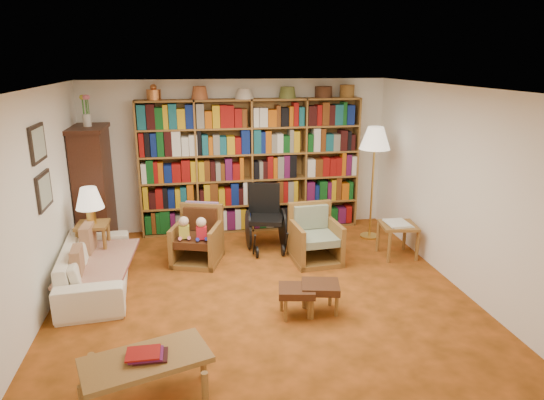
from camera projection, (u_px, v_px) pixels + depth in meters
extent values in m
plane|color=#BD591D|center=(261.00, 291.00, 6.09)|extent=(5.00, 5.00, 0.00)
plane|color=white|center=(260.00, 88.00, 5.39)|extent=(5.00, 5.00, 0.00)
plane|color=white|center=(238.00, 156.00, 8.10)|extent=(5.00, 0.00, 5.00)
plane|color=white|center=(314.00, 292.00, 3.38)|extent=(5.00, 0.00, 5.00)
plane|color=white|center=(36.00, 207.00, 5.33)|extent=(0.00, 5.00, 5.00)
plane|color=white|center=(455.00, 187.00, 6.15)|extent=(0.00, 5.00, 5.00)
cube|color=olive|center=(251.00, 166.00, 8.03)|extent=(3.60, 0.30, 2.20)
cube|color=#38190F|center=(94.00, 190.00, 7.36)|extent=(0.45, 0.90, 1.80)
cube|color=#38190F|center=(88.00, 128.00, 7.10)|extent=(0.50, 0.95, 0.06)
cylinder|color=silver|center=(87.00, 120.00, 7.06)|extent=(0.12, 0.12, 0.18)
cube|color=black|center=(38.00, 143.00, 5.43)|extent=(0.03, 0.52, 0.42)
cube|color=gray|center=(39.00, 143.00, 5.43)|extent=(0.01, 0.44, 0.34)
cube|color=black|center=(44.00, 191.00, 5.59)|extent=(0.03, 0.52, 0.42)
cube|color=gray|center=(45.00, 191.00, 5.59)|extent=(0.01, 0.44, 0.34)
imported|color=white|center=(96.00, 265.00, 6.17)|extent=(1.99, 0.90, 0.57)
cube|color=beige|center=(100.00, 264.00, 6.17)|extent=(0.87, 1.51, 0.04)
cube|color=maroon|center=(89.00, 244.00, 6.43)|extent=(0.14, 0.41, 0.41)
cube|color=maroon|center=(78.00, 265.00, 5.77)|extent=(0.14, 0.36, 0.36)
cube|color=olive|center=(92.00, 225.00, 6.56)|extent=(0.42, 0.42, 0.04)
cylinder|color=olive|center=(79.00, 253.00, 6.46)|extent=(0.05, 0.05, 0.63)
cylinder|color=olive|center=(106.00, 252.00, 6.52)|extent=(0.05, 0.05, 0.63)
cylinder|color=olive|center=(84.00, 244.00, 6.78)|extent=(0.05, 0.05, 0.63)
cylinder|color=olive|center=(109.00, 243.00, 6.84)|extent=(0.05, 0.05, 0.63)
cylinder|color=gold|center=(91.00, 216.00, 6.52)|extent=(0.12, 0.12, 0.21)
cone|color=beige|center=(89.00, 198.00, 6.45)|extent=(0.37, 0.37, 0.29)
cube|color=olive|center=(198.00, 260.00, 6.96)|extent=(0.81, 0.83, 0.07)
cube|color=olive|center=(177.00, 245.00, 6.84)|extent=(0.26, 0.65, 0.56)
cube|color=olive|center=(217.00, 243.00, 6.94)|extent=(0.26, 0.65, 0.56)
cube|color=olive|center=(196.00, 229.00, 7.14)|extent=(0.62, 0.26, 0.79)
cube|color=#462412|center=(197.00, 240.00, 6.84)|extent=(0.64, 0.68, 0.11)
cube|color=#462412|center=(196.00, 219.00, 7.03)|extent=(0.50, 0.24, 0.33)
cube|color=#CF3775|center=(195.00, 213.00, 7.10)|extent=(0.49, 0.20, 0.35)
cube|color=olive|center=(315.00, 259.00, 6.99)|extent=(0.70, 0.72, 0.07)
cube|color=olive|center=(296.00, 244.00, 6.87)|extent=(0.11, 0.68, 0.58)
cube|color=olive|center=(336.00, 241.00, 6.97)|extent=(0.11, 0.68, 0.58)
cube|color=olive|center=(311.00, 228.00, 7.18)|extent=(0.65, 0.12, 0.81)
cube|color=#94A281|center=(316.00, 238.00, 6.88)|extent=(0.55, 0.61, 0.11)
cube|color=#94A281|center=(312.00, 217.00, 7.06)|extent=(0.51, 0.13, 0.34)
cube|color=black|center=(267.00, 219.00, 7.31)|extent=(0.59, 0.59, 0.06)
cube|color=black|center=(264.00, 198.00, 7.46)|extent=(0.48, 0.17, 0.48)
cylinder|color=black|center=(248.00, 229.00, 7.42)|extent=(0.03, 0.60, 0.60)
cylinder|color=black|center=(283.00, 227.00, 7.51)|extent=(0.03, 0.60, 0.60)
cylinder|color=black|center=(257.00, 252.00, 7.11)|extent=(0.03, 0.17, 0.17)
cylinder|color=black|center=(283.00, 250.00, 7.17)|extent=(0.03, 0.17, 0.17)
cylinder|color=gold|center=(369.00, 236.00, 7.94)|extent=(0.31, 0.31, 0.03)
cylinder|color=gold|center=(372.00, 192.00, 7.73)|extent=(0.03, 0.03, 1.53)
cone|color=beige|center=(375.00, 138.00, 7.49)|extent=(0.48, 0.48, 0.35)
cube|color=olive|center=(398.00, 225.00, 7.06)|extent=(0.56, 0.56, 0.04)
cylinder|color=olive|center=(389.00, 248.00, 6.89)|extent=(0.05, 0.05, 0.46)
cylinder|color=olive|center=(417.00, 246.00, 6.96)|extent=(0.05, 0.05, 0.46)
cylinder|color=olive|center=(378.00, 237.00, 7.29)|extent=(0.05, 0.05, 0.46)
cylinder|color=olive|center=(405.00, 235.00, 7.36)|extent=(0.05, 0.05, 0.46)
cube|color=silver|center=(399.00, 223.00, 7.05)|extent=(0.35, 0.42, 0.03)
cube|color=#462412|center=(297.00, 291.00, 5.45)|extent=(0.46, 0.41, 0.08)
cylinder|color=olive|center=(286.00, 311.00, 5.36)|extent=(0.04, 0.04, 0.26)
cylinder|color=olive|center=(312.00, 309.00, 5.41)|extent=(0.04, 0.04, 0.26)
cylinder|color=olive|center=(281.00, 301.00, 5.59)|extent=(0.04, 0.04, 0.26)
cylinder|color=olive|center=(307.00, 298.00, 5.64)|extent=(0.04, 0.04, 0.26)
cube|color=#462412|center=(320.00, 287.00, 5.51)|extent=(0.49, 0.44, 0.08)
cylinder|color=olive|center=(309.00, 308.00, 5.42)|extent=(0.04, 0.04, 0.28)
cylinder|color=olive|center=(337.00, 305.00, 5.47)|extent=(0.04, 0.04, 0.28)
cylinder|color=olive|center=(304.00, 297.00, 5.66)|extent=(0.04, 0.04, 0.28)
cylinder|color=olive|center=(330.00, 295.00, 5.71)|extent=(0.04, 0.04, 0.28)
cube|color=olive|center=(146.00, 360.00, 4.08)|extent=(1.16, 0.82, 0.05)
cylinder|color=olive|center=(205.00, 391.00, 4.01)|extent=(0.06, 0.06, 0.35)
cylinder|color=olive|center=(93.00, 371.00, 4.26)|extent=(0.06, 0.06, 0.35)
cylinder|color=olive|center=(203.00, 360.00, 4.42)|extent=(0.06, 0.06, 0.35)
cube|color=brown|center=(145.00, 355.00, 4.07)|extent=(0.33, 0.29, 0.05)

